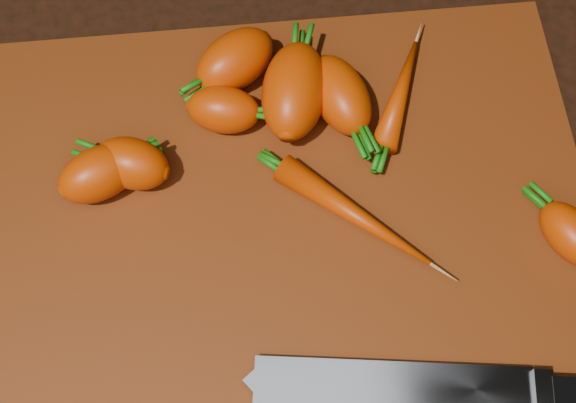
{
  "coord_description": "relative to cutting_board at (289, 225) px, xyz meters",
  "views": [
    {
      "loc": [
        -0.03,
        -0.25,
        0.61
      ],
      "look_at": [
        0.0,
        0.01,
        0.03
      ],
      "focal_mm": 50.0,
      "sensor_mm": 36.0,
      "label": 1
    }
  ],
  "objects": [
    {
      "name": "carrot_6",
      "position": [
        0.22,
        -0.04,
        0.02
      ],
      "size": [
        0.06,
        0.07,
        0.04
      ],
      "primitive_type": "ellipsoid",
      "rotation": [
        0.0,
        0.0,
        2.09
      ],
      "color": "#C23703",
      "rests_on": "cutting_board"
    },
    {
      "name": "cutting_board",
      "position": [
        0.0,
        0.0,
        0.0
      ],
      "size": [
        0.5,
        0.4,
        0.01
      ],
      "primitive_type": "cube",
      "color": "#5F260A",
      "rests_on": "ground"
    },
    {
      "name": "carrot_3",
      "position": [
        0.01,
        0.11,
        0.03
      ],
      "size": [
        0.07,
        0.1,
        0.05
      ],
      "primitive_type": "ellipsoid",
      "rotation": [
        0.0,
        0.0,
        1.34
      ],
      "color": "#C23703",
      "rests_on": "cutting_board"
    },
    {
      "name": "carrot_8",
      "position": [
        0.05,
        -0.0,
        0.02
      ],
      "size": [
        0.12,
        0.11,
        0.03
      ],
      "primitive_type": "ellipsoid",
      "rotation": [
        0.0,
        0.0,
        -0.72
      ],
      "color": "#C23703",
      "rests_on": "cutting_board"
    },
    {
      "name": "carrot_2",
      "position": [
        0.05,
        0.1,
        0.03
      ],
      "size": [
        0.07,
        0.09,
        0.05
      ],
      "primitive_type": "ellipsoid",
      "rotation": [
        0.0,
        0.0,
        -1.26
      ],
      "color": "#C23703",
      "rests_on": "cutting_board"
    },
    {
      "name": "carrot_1",
      "position": [
        -0.12,
        0.05,
        0.03
      ],
      "size": [
        0.07,
        0.06,
        0.04
      ],
      "primitive_type": "ellipsoid",
      "rotation": [
        0.0,
        0.0,
        2.76
      ],
      "color": "#C23703",
      "rests_on": "cutting_board"
    },
    {
      "name": "carrot_5",
      "position": [
        -0.05,
        0.1,
        0.03
      ],
      "size": [
        0.07,
        0.05,
        0.04
      ],
      "primitive_type": "ellipsoid",
      "rotation": [
        0.0,
        0.0,
        -0.24
      ],
      "color": "#C23703",
      "rests_on": "cutting_board"
    },
    {
      "name": "ground",
      "position": [
        0.0,
        0.0,
        -0.01
      ],
      "size": [
        2.0,
        2.0,
        0.01
      ],
      "primitive_type": "cube",
      "color": "black"
    },
    {
      "name": "knife",
      "position": [
        0.08,
        -0.15,
        0.01
      ],
      "size": [
        0.34,
        0.08,
        0.02
      ],
      "rotation": [
        0.0,
        0.0,
        -0.14
      ],
      "color": "gray",
      "rests_on": "cutting_board"
    },
    {
      "name": "carrot_7",
      "position": [
        0.11,
        0.11,
        0.02
      ],
      "size": [
        0.07,
        0.11,
        0.02
      ],
      "primitive_type": "ellipsoid",
      "rotation": [
        0.0,
        0.0,
        1.16
      ],
      "color": "#C23703",
      "rests_on": "cutting_board"
    },
    {
      "name": "carrot_4",
      "position": [
        -0.03,
        0.14,
        0.03
      ],
      "size": [
        0.09,
        0.08,
        0.05
      ],
      "primitive_type": "ellipsoid",
      "rotation": [
        0.0,
        0.0,
        3.77
      ],
      "color": "#C23703",
      "rests_on": "cutting_board"
    },
    {
      "name": "carrot_0",
      "position": [
        -0.15,
        0.05,
        0.03
      ],
      "size": [
        0.08,
        0.07,
        0.04
      ],
      "primitive_type": "ellipsoid",
      "rotation": [
        0.0,
        0.0,
        0.43
      ],
      "color": "#C23703",
      "rests_on": "cutting_board"
    }
  ]
}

